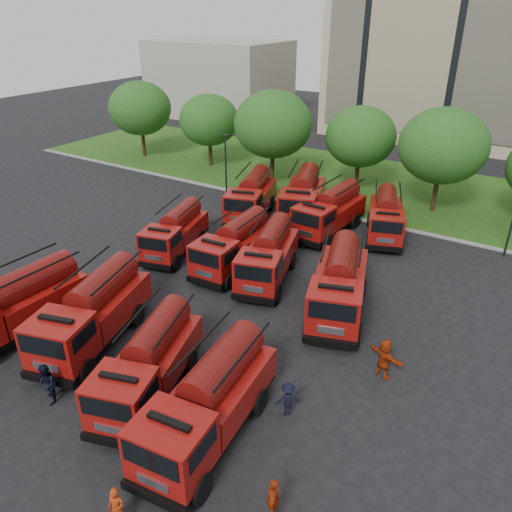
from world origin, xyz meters
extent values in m
plane|color=black|center=(0.00, 0.00, 0.00)|extent=(140.00, 140.00, 0.00)
cube|color=#204C14|center=(0.00, 26.00, 0.06)|extent=(70.00, 16.00, 0.12)
cube|color=gray|center=(0.00, 17.90, 0.07)|extent=(70.00, 0.30, 0.14)
cube|color=beige|center=(2.00, 48.00, 12.50)|extent=(30.00, 14.00, 25.00)
cube|color=black|center=(2.00, 40.90, 12.50)|extent=(28.00, 0.15, 22.00)
cube|color=#A19C8E|center=(-30.00, 44.00, 5.00)|extent=(18.00, 12.00, 10.00)
cylinder|color=#382314|center=(-24.00, 22.00, 1.31)|extent=(0.36, 0.36, 2.62)
ellipsoid|color=#164814|center=(-24.00, 22.00, 5.03)|extent=(6.30, 6.30, 5.36)
cylinder|color=#382314|center=(-16.00, 23.00, 1.19)|extent=(0.36, 0.36, 2.38)
ellipsoid|color=#164814|center=(-16.00, 23.00, 4.56)|extent=(5.71, 5.71, 4.86)
cylinder|color=#382314|center=(-8.00, 21.50, 1.40)|extent=(0.36, 0.36, 2.80)
ellipsoid|color=#164814|center=(-8.00, 21.50, 5.36)|extent=(6.72, 6.72, 5.71)
cylinder|color=#382314|center=(-1.00, 24.00, 1.22)|extent=(0.36, 0.36, 2.45)
ellipsoid|color=#164814|center=(-1.00, 24.00, 4.69)|extent=(5.88, 5.88, 5.00)
cylinder|color=#382314|center=(6.00, 22.50, 1.36)|extent=(0.36, 0.36, 2.73)
ellipsoid|color=#164814|center=(6.00, 22.50, 5.23)|extent=(6.55, 6.55, 5.57)
cylinder|color=black|center=(-10.00, 17.20, 2.50)|extent=(0.14, 0.14, 5.00)
cube|color=black|center=(-10.00, 17.20, 5.05)|extent=(0.60, 0.25, 0.12)
cube|color=black|center=(-6.96, -4.71, 0.66)|extent=(2.50, 7.16, 0.30)
cube|color=maroon|center=(-6.94, -3.59, 1.47)|extent=(2.60, 4.73, 1.32)
cylinder|color=#580C0A|center=(-6.94, -3.59, 2.55)|extent=(1.62, 4.30, 1.52)
cylinder|color=black|center=(-8.09, -2.85, 0.56)|extent=(0.38, 1.13, 1.12)
cylinder|color=black|center=(-5.75, -2.91, 0.56)|extent=(0.38, 1.13, 1.12)
cube|color=black|center=(-3.32, -3.15, 0.66)|extent=(4.23, 7.52, 0.31)
cube|color=black|center=(-2.32, -6.63, 0.61)|extent=(2.52, 0.95, 0.36)
cube|color=maroon|center=(-2.64, -5.50, 1.81)|extent=(3.02, 2.85, 1.99)
cube|color=black|center=(-2.33, -6.60, 2.27)|extent=(2.08, 0.64, 0.87)
cube|color=maroon|center=(-3.63, -2.07, 1.48)|extent=(3.70, 5.20, 1.33)
cylinder|color=#580C0A|center=(-3.63, -2.07, 2.57)|extent=(2.65, 4.54, 1.53)
cylinder|color=black|center=(-3.71, -6.02, 0.56)|extent=(0.65, 1.18, 1.12)
cylinder|color=black|center=(-1.46, -5.37, 0.56)|extent=(0.65, 1.18, 1.12)
cylinder|color=black|center=(-4.95, -1.70, 0.56)|extent=(0.65, 1.18, 1.12)
cylinder|color=black|center=(-2.69, -1.06, 0.56)|extent=(0.65, 1.18, 1.12)
cube|color=black|center=(1.37, -4.37, 0.61)|extent=(4.00, 6.90, 0.28)
cube|color=black|center=(2.35, -7.55, 0.56)|extent=(2.31, 0.92, 0.33)
cube|color=maroon|center=(2.04, -6.52, 1.66)|extent=(2.80, 2.65, 1.83)
cube|color=black|center=(2.35, -7.52, 2.08)|extent=(1.89, 0.63, 0.80)
cube|color=maroon|center=(1.07, -3.39, 1.36)|extent=(3.47, 4.80, 1.22)
cylinder|color=#580C0A|center=(1.07, -3.39, 2.35)|extent=(2.51, 4.17, 1.41)
cylinder|color=black|center=(1.06, -7.02, 0.52)|extent=(0.62, 1.08, 1.03)
cylinder|color=black|center=(3.12, -6.38, 0.52)|extent=(0.62, 1.08, 1.03)
cylinder|color=black|center=(-0.16, -3.08, 0.52)|extent=(0.62, 1.08, 1.03)
cylinder|color=black|center=(1.90, -2.44, 0.52)|extent=(0.62, 1.08, 1.03)
cube|color=black|center=(4.86, -4.91, 0.65)|extent=(3.06, 7.20, 0.30)
cube|color=black|center=(5.26, -8.43, 0.60)|extent=(2.51, 0.53, 0.35)
cube|color=maroon|center=(5.13, -7.29, 1.77)|extent=(2.67, 2.45, 1.95)
cube|color=black|center=(5.25, -8.40, 2.22)|extent=(2.09, 0.28, 0.85)
cube|color=maroon|center=(4.74, -3.82, 1.45)|extent=(2.94, 4.83, 1.30)
cylinder|color=#580C0A|center=(4.74, -3.82, 2.51)|extent=(1.95, 4.33, 1.50)
cylinder|color=black|center=(4.01, -7.61, 0.55)|extent=(0.47, 1.13, 1.10)
cylinder|color=black|center=(6.29, -7.36, 0.55)|extent=(0.47, 1.13, 1.10)
cylinder|color=black|center=(3.52, -3.25, 0.55)|extent=(0.47, 1.13, 1.10)
cylinder|color=black|center=(5.80, -3.00, 0.55)|extent=(0.47, 1.13, 1.10)
cube|color=black|center=(-6.37, 6.39, 0.57)|extent=(3.57, 6.50, 0.26)
cube|color=black|center=(-5.56, 3.37, 0.53)|extent=(2.19, 0.79, 0.31)
cube|color=maroon|center=(-5.82, 4.35, 1.57)|extent=(2.60, 2.44, 1.72)
cube|color=black|center=(-5.56, 3.39, 1.97)|extent=(1.80, 0.53, 0.75)
cube|color=maroon|center=(-6.63, 7.33, 1.28)|extent=(3.15, 4.49, 1.15)
cylinder|color=#580C0A|center=(-6.63, 7.33, 2.22)|extent=(2.25, 3.93, 1.32)
cylinder|color=black|center=(-6.76, 3.91, 0.49)|extent=(0.55, 1.02, 0.97)
cylinder|color=black|center=(-4.80, 4.44, 0.49)|extent=(0.55, 1.02, 0.97)
cylinder|color=black|center=(-7.77, 7.66, 0.49)|extent=(0.55, 1.02, 0.97)
cylinder|color=black|center=(-5.81, 8.19, 0.49)|extent=(0.55, 1.02, 0.97)
cube|color=black|center=(-1.94, 6.66, 0.61)|extent=(2.56, 6.71, 0.28)
cube|color=black|center=(-1.73, 3.32, 0.56)|extent=(2.36, 0.38, 0.33)
cube|color=maroon|center=(-1.80, 4.40, 1.67)|extent=(2.43, 2.21, 1.84)
cube|color=black|center=(-1.73, 3.35, 2.10)|extent=(1.98, 0.17, 0.80)
cube|color=maroon|center=(-2.00, 7.69, 1.37)|extent=(2.57, 4.46, 1.22)
cylinder|color=#580C0A|center=(-2.00, 7.69, 2.37)|extent=(1.65, 4.03, 1.41)
cylinder|color=black|center=(-2.87, 4.15, 0.52)|extent=(0.39, 1.05, 1.04)
cylinder|color=black|center=(-0.71, 4.28, 0.52)|extent=(0.39, 1.05, 1.04)
cylinder|color=black|center=(-3.12, 8.28, 0.52)|extent=(0.39, 1.05, 1.04)
cylinder|color=black|center=(-0.96, 8.42, 0.52)|extent=(0.39, 1.05, 1.04)
cube|color=black|center=(0.54, 6.55, 0.62)|extent=(4.01, 6.99, 0.28)
cube|color=black|center=(1.52, 3.33, 0.57)|extent=(2.34, 0.91, 0.33)
cube|color=maroon|center=(1.20, 4.37, 1.68)|extent=(2.83, 2.67, 1.85)
cube|color=black|center=(1.51, 3.36, 2.11)|extent=(1.92, 0.62, 0.81)
cube|color=maroon|center=(0.24, 7.55, 1.38)|extent=(3.49, 4.85, 1.23)
cylinder|color=#580C0A|center=(0.24, 7.55, 2.38)|extent=(2.52, 4.23, 1.42)
cylinder|color=black|center=(0.21, 3.88, 0.52)|extent=(0.62, 1.10, 1.04)
cylinder|color=black|center=(2.30, 4.51, 0.52)|extent=(0.62, 1.10, 1.04)
cylinder|color=black|center=(-1.00, 7.87, 0.52)|extent=(0.62, 1.10, 1.04)
cylinder|color=black|center=(1.09, 8.50, 0.52)|extent=(0.62, 1.10, 1.04)
cube|color=black|center=(5.47, 5.46, 0.67)|extent=(4.49, 7.57, 0.31)
cube|color=black|center=(6.61, 1.99, 0.62)|extent=(2.52, 1.04, 0.36)
cube|color=maroon|center=(6.24, 3.11, 1.82)|extent=(3.10, 2.93, 2.00)
cube|color=black|center=(6.60, 2.02, 2.29)|extent=(2.07, 0.72, 0.87)
cube|color=maroon|center=(5.12, 6.53, 1.49)|extent=(3.87, 5.28, 1.34)
cylinder|color=#580C0A|center=(5.12, 6.53, 2.58)|extent=(2.81, 4.58, 1.54)
cylinder|color=black|center=(5.18, 2.55, 0.57)|extent=(0.69, 1.19, 1.13)
cylinder|color=black|center=(7.43, 3.29, 0.57)|extent=(0.69, 1.19, 1.13)
cylinder|color=black|center=(3.77, 6.85, 0.57)|extent=(0.69, 1.19, 1.13)
cylinder|color=black|center=(6.02, 7.58, 0.57)|extent=(0.69, 1.19, 1.13)
cube|color=black|center=(-5.46, 14.09, 0.64)|extent=(4.32, 7.31, 0.30)
cube|color=black|center=(-4.37, 10.74, 0.59)|extent=(2.43, 1.00, 0.35)
cube|color=maroon|center=(-4.72, 11.83, 1.76)|extent=(2.99, 2.83, 1.93)
cube|color=black|center=(-4.38, 10.77, 2.21)|extent=(2.00, 0.69, 0.84)
cube|color=maroon|center=(-5.80, 15.13, 1.44)|extent=(3.72, 5.09, 1.29)
cylinder|color=#580C0A|center=(-5.80, 15.13, 2.49)|extent=(2.71, 4.42, 1.49)
cylinder|color=black|center=(-5.75, 11.28, 0.55)|extent=(0.67, 1.14, 1.09)
cylinder|color=black|center=(-3.58, 11.99, 0.55)|extent=(0.67, 1.14, 1.09)
cylinder|color=black|center=(-7.10, 15.43, 0.55)|extent=(0.67, 1.14, 1.09)
cylinder|color=black|center=(-4.93, 16.14, 0.55)|extent=(0.67, 1.14, 1.09)
cube|color=black|center=(-2.03, 15.86, 0.69)|extent=(4.70, 7.79, 0.32)
cube|color=black|center=(-0.81, 12.31, 0.63)|extent=(2.59, 1.11, 0.37)
cube|color=maroon|center=(-1.21, 13.46, 1.88)|extent=(3.21, 3.04, 2.06)
cube|color=black|center=(-0.82, 12.34, 2.35)|extent=(2.12, 0.77, 0.90)
cube|color=maroon|center=(-2.41, 16.96, 1.53)|extent=(4.03, 5.44, 1.38)
cylinder|color=#580C0A|center=(-2.41, 16.96, 2.66)|extent=(2.94, 4.72, 1.59)
cylinder|color=black|center=(-2.29, 12.87, 0.58)|extent=(0.73, 1.22, 1.16)
cylinder|color=black|center=(0.01, 13.65, 0.58)|extent=(0.73, 1.22, 1.16)
cylinder|color=black|center=(-3.80, 17.27, 0.58)|extent=(0.73, 1.22, 1.16)
cylinder|color=black|center=(-1.50, 18.06, 0.58)|extent=(0.73, 1.22, 1.16)
cube|color=black|center=(0.78, 14.56, 0.64)|extent=(2.69, 6.98, 0.29)
cube|color=black|center=(0.55, 11.09, 0.59)|extent=(2.46, 0.40, 0.34)
cube|color=maroon|center=(0.63, 12.21, 1.74)|extent=(2.53, 2.30, 1.91)
cube|color=black|center=(0.56, 11.12, 2.18)|extent=(2.05, 0.18, 0.83)
cube|color=maroon|center=(0.85, 15.63, 1.42)|extent=(2.68, 4.65, 1.27)
cylinder|color=#580C0A|center=(0.85, 15.63, 2.46)|extent=(1.73, 4.20, 1.47)
cylinder|color=black|center=(-0.51, 12.09, 0.54)|extent=(0.41, 1.10, 1.08)
cylinder|color=black|center=(1.74, 11.94, 0.54)|extent=(0.41, 1.10, 1.08)
cylinder|color=black|center=(-0.23, 16.39, 0.54)|extent=(0.41, 1.10, 1.08)
cylinder|color=black|center=(2.02, 16.24, 0.54)|extent=(0.41, 1.10, 1.08)
cube|color=black|center=(4.32, 16.06, 0.59)|extent=(4.10, 6.71, 0.27)
cube|color=black|center=(5.39, 13.01, 0.55)|extent=(2.22, 0.97, 0.32)
cube|color=maroon|center=(5.05, 14.00, 1.62)|extent=(2.77, 2.63, 1.78)
cube|color=black|center=(5.38, 13.04, 2.03)|extent=(1.82, 0.68, 0.77)
cube|color=maroon|center=(3.99, 17.01, 1.32)|extent=(3.50, 4.69, 1.18)
cylinder|color=#580C0A|center=(3.99, 17.01, 2.29)|extent=(2.56, 4.06, 1.37)
cylinder|color=black|center=(4.12, 13.48, 0.50)|extent=(0.63, 1.05, 1.00)
cylinder|color=black|center=(6.09, 14.18, 0.50)|extent=(0.63, 1.05, 1.00)
cylinder|color=black|center=(2.79, 17.26, 0.50)|extent=(0.63, 1.05, 1.00)
cylinder|color=black|center=(4.76, 17.96, 0.50)|extent=(0.63, 1.05, 1.00)
imported|color=black|center=(-1.76, -7.07, 0.00)|extent=(1.03, 0.90, 1.86)
imported|color=black|center=(6.83, -2.44, 0.00)|extent=(1.07, 1.01, 1.51)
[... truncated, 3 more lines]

